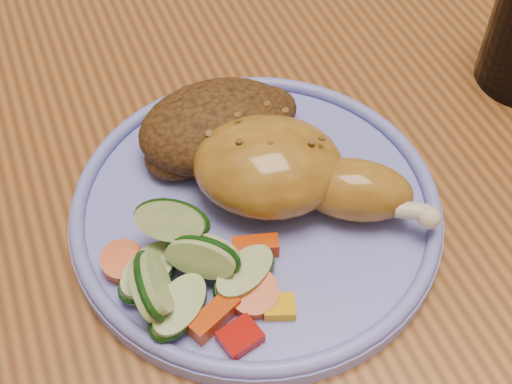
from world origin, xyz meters
The scene contains 6 objects.
dining_table centered at (0.00, 0.00, 0.67)m, with size 0.90×1.40×0.75m.
plate centered at (-0.11, -0.05, 0.76)m, with size 0.25×0.25×0.01m, color #7378DA.
plate_rim centered at (-0.11, -0.05, 0.77)m, with size 0.25×0.25×0.01m, color #7378DA.
chicken_leg centered at (-0.08, -0.05, 0.79)m, with size 0.15×0.14×0.05m.
rice_pilaf centered at (-0.11, 0.01, 0.78)m, with size 0.12×0.08×0.05m.
vegetable_pile centered at (-0.17, -0.10, 0.78)m, with size 0.11×0.12×0.05m.
Camera 1 is at (-0.21, -0.32, 1.14)m, focal length 50.00 mm.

